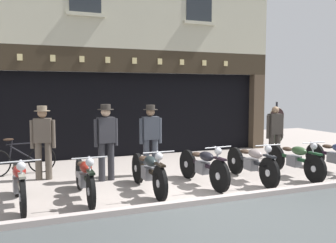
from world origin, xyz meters
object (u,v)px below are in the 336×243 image
(assistant_far_right, at_px, (275,132))
(advert_board_near, at_px, (65,104))
(leaning_bicycle, at_px, (19,160))
(motorcycle_center, at_px, (203,165))
(shopkeeper_center, at_px, (106,138))
(advert_board_far, at_px, (22,109))
(motorcycle_center_left, at_px, (148,171))
(motorcycle_far_right, at_px, (335,156))
(tyre_sign_pole, at_px, (276,126))
(motorcycle_left, at_px, (85,177))
(salesman_left, at_px, (43,139))
(motorcycle_center_right, at_px, (251,162))
(motorcycle_right, at_px, (295,159))
(salesman_right, at_px, (151,136))
(motorcycle_far_left, at_px, (19,182))

(assistant_far_right, distance_m, advert_board_near, 6.14)
(advert_board_near, relative_size, leaning_bicycle, 0.53)
(motorcycle_center, height_order, shopkeeper_center, shopkeeper_center)
(advert_board_far, bearing_deg, motorcycle_center_left, -60.90)
(motorcycle_far_right, distance_m, advert_board_near, 7.55)
(tyre_sign_pole, bearing_deg, motorcycle_far_right, -86.32)
(motorcycle_left, relative_size, motorcycle_center, 1.02)
(salesman_left, bearing_deg, motorcycle_center_left, 147.28)
(salesman_left, bearing_deg, advert_board_far, -68.54)
(motorcycle_center_right, distance_m, advert_board_far, 6.50)
(motorcycle_center, height_order, tyre_sign_pole, tyre_sign_pole)
(shopkeeper_center, height_order, tyre_sign_pole, shopkeeper_center)
(motorcycle_right, height_order, leaning_bicycle, motorcycle_right)
(motorcycle_center_right, xyz_separation_m, motorcycle_far_right, (2.48, -0.03, -0.01))
(motorcycle_left, height_order, motorcycle_far_right, motorcycle_far_right)
(salesman_right, bearing_deg, motorcycle_center_right, 146.93)
(advert_board_far, bearing_deg, motorcycle_left, -75.79)
(motorcycle_center, xyz_separation_m, salesman_right, (-0.74, 1.33, 0.52))
(motorcycle_center_right, bearing_deg, motorcycle_far_left, 1.90)
(motorcycle_far_left, height_order, tyre_sign_pole, tyre_sign_pole)
(motorcycle_center_left, distance_m, advert_board_far, 4.94)
(shopkeeper_center, bearing_deg, motorcycle_left, 54.95)
(advert_board_near, xyz_separation_m, leaning_bicycle, (-1.29, -1.63, -1.28))
(motorcycle_center_left, xyz_separation_m, tyre_sign_pole, (4.81, 2.07, 0.54))
(motorcycle_right, bearing_deg, motorcycle_center_right, 0.55)
(motorcycle_center, height_order, advert_board_far, advert_board_far)
(motorcycle_right, bearing_deg, assistant_far_right, -110.72)
(motorcycle_right, distance_m, tyre_sign_pole, 2.47)
(motorcycle_far_right, height_order, advert_board_far, advert_board_far)
(motorcycle_center_left, xyz_separation_m, motorcycle_far_right, (4.95, -0.07, -0.01))
(motorcycle_left, height_order, advert_board_far, advert_board_far)
(leaning_bicycle, bearing_deg, tyre_sign_pole, 77.19)
(salesman_right, bearing_deg, salesman_left, -7.99)
(advert_board_near, bearing_deg, motorcycle_far_left, -106.79)
(leaning_bicycle, bearing_deg, motorcycle_right, 57.93)
(motorcycle_left, bearing_deg, advert_board_far, -75.57)
(tyre_sign_pole, bearing_deg, motorcycle_center_left, -156.72)
(motorcycle_center, relative_size, tyre_sign_pole, 1.16)
(advert_board_far, bearing_deg, tyre_sign_pole, -16.62)
(motorcycle_far_left, height_order, advert_board_near, advert_board_near)
(motorcycle_far_left, height_order, leaning_bicycle, motorcycle_far_left)
(salesman_right, relative_size, advert_board_near, 1.87)
(salesman_left, relative_size, salesman_right, 1.00)
(motorcycle_far_right, relative_size, tyre_sign_pole, 1.14)
(motorcycle_center_left, height_order, tyre_sign_pole, tyre_sign_pole)
(motorcycle_right, relative_size, advert_board_near, 2.24)
(shopkeeper_center, xyz_separation_m, salesman_right, (1.12, 0.14, -0.03))
(motorcycle_center_right, xyz_separation_m, advert_board_near, (-3.62, 4.24, 1.22))
(motorcycle_far_right, relative_size, assistant_far_right, 1.22)
(assistant_far_right, bearing_deg, salesman_right, 3.25)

